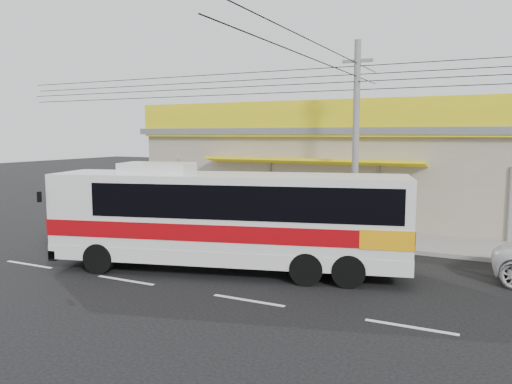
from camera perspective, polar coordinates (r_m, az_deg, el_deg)
ground at (r=15.16m, az=3.49°, el=-9.53°), size 120.00×120.00×0.00m
sidewalk at (r=20.66m, az=9.93°, el=-5.03°), size 30.00×3.20×0.15m
lane_markings at (r=12.99m, az=-0.86°, el=-12.31°), size 50.00×0.12×0.01m
storefront_building at (r=25.68m, az=13.48°, el=2.18°), size 22.60×9.20×5.70m
coach_bus at (r=15.25m, az=-2.65°, el=-2.56°), size 11.04×5.02×3.33m
motorbike_red at (r=24.74m, az=-12.15°, el=-1.97°), size 1.63×0.58×0.86m
motorbike_dark at (r=23.00m, az=-5.38°, el=-2.36°), size 1.64×1.07×0.96m
utility_pole at (r=19.62m, az=11.49°, el=12.80°), size 34.00×14.00×7.72m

